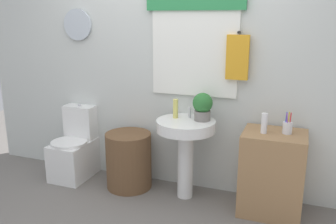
% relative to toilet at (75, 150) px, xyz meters
% --- Properties ---
extents(back_wall, '(4.40, 0.18, 2.60)m').
position_rel_toilet_xyz_m(back_wall, '(1.04, 0.26, 1.01)').
color(back_wall, silver).
rests_on(back_wall, ground_plane).
extents(toilet, '(0.38, 0.51, 0.78)m').
position_rel_toilet_xyz_m(toilet, '(0.00, 0.00, 0.00)').
color(toilet, white).
rests_on(toilet, ground_plane).
extents(laundry_hamper, '(0.46, 0.46, 0.57)m').
position_rel_toilet_xyz_m(laundry_hamper, '(0.67, -0.04, -0.01)').
color(laundry_hamper, brown).
rests_on(laundry_hamper, ground_plane).
extents(pedestal_sink, '(0.55, 0.55, 0.77)m').
position_rel_toilet_xyz_m(pedestal_sink, '(1.27, -0.04, 0.30)').
color(pedestal_sink, white).
rests_on(pedestal_sink, ground_plane).
extents(faucet, '(0.03, 0.03, 0.10)m').
position_rel_toilet_xyz_m(faucet, '(1.27, 0.08, 0.53)').
color(faucet, silver).
rests_on(faucet, pedestal_sink).
extents(wooden_cabinet, '(0.53, 0.44, 0.74)m').
position_rel_toilet_xyz_m(wooden_cabinet, '(2.07, -0.04, 0.08)').
color(wooden_cabinet, '#9E754C').
rests_on(wooden_cabinet, ground_plane).
extents(soap_bottle, '(0.05, 0.05, 0.18)m').
position_rel_toilet_xyz_m(soap_bottle, '(1.15, 0.01, 0.57)').
color(soap_bottle, '#DBD166').
rests_on(soap_bottle, pedestal_sink).
extents(potted_plant, '(0.19, 0.19, 0.26)m').
position_rel_toilet_xyz_m(potted_plant, '(1.41, 0.02, 0.61)').
color(potted_plant, slate).
rests_on(potted_plant, pedestal_sink).
extents(lotion_bottle, '(0.05, 0.05, 0.17)m').
position_rel_toilet_xyz_m(lotion_bottle, '(1.98, -0.08, 0.54)').
color(lotion_bottle, white).
rests_on(lotion_bottle, wooden_cabinet).
extents(toothbrush_cup, '(0.08, 0.08, 0.19)m').
position_rel_toilet_xyz_m(toothbrush_cup, '(2.17, -0.02, 0.50)').
color(toothbrush_cup, silver).
rests_on(toothbrush_cup, wooden_cabinet).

